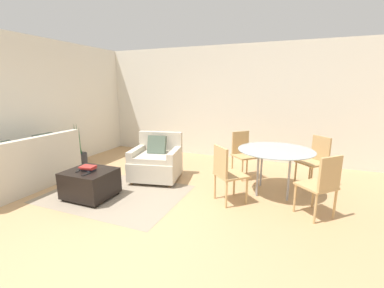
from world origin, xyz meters
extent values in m
plane|color=tan|center=(0.00, 0.00, 0.00)|extent=(20.00, 20.00, 0.00)
cube|color=silver|center=(0.00, 3.95, 1.38)|extent=(12.00, 0.06, 2.75)
cube|color=silver|center=(-2.86, 1.50, 1.38)|extent=(0.06, 12.00, 2.75)
cube|color=gray|center=(-0.66, 0.93, 0.00)|extent=(2.24, 1.64, 0.00)
cube|color=brown|center=(-0.66, 0.32, 0.00)|extent=(2.19, 0.06, 0.00)
cube|color=brown|center=(-0.66, 0.52, 0.00)|extent=(2.19, 0.06, 0.00)
cube|color=brown|center=(-0.66, 0.73, 0.00)|extent=(2.19, 0.06, 0.00)
cube|color=brown|center=(-0.66, 0.93, 0.00)|extent=(2.19, 0.06, 0.00)
cube|color=brown|center=(-0.66, 1.14, 0.00)|extent=(2.19, 0.06, 0.00)
cube|color=brown|center=(-0.66, 1.35, 0.00)|extent=(2.19, 0.06, 0.00)
cube|color=brown|center=(-0.66, 1.55, 0.00)|extent=(2.19, 0.06, 0.00)
cube|color=beige|center=(-2.38, 0.51, 0.22)|extent=(0.83, 1.99, 0.43)
cube|color=beige|center=(-2.03, 0.51, 0.68)|extent=(0.14, 1.99, 0.50)
cube|color=beige|center=(-2.38, 1.44, 0.56)|extent=(0.76, 0.12, 0.26)
cube|color=#4C5B4C|center=(-2.30, 0.96, 0.71)|extent=(0.19, 0.40, 0.41)
cube|color=beige|center=(-0.38, 1.80, 0.24)|extent=(1.03, 0.99, 0.35)
cube|color=beige|center=(-0.37, 1.77, 0.46)|extent=(0.77, 0.83, 0.10)
cube|color=beige|center=(-0.45, 2.15, 0.65)|extent=(0.88, 0.30, 0.47)
cube|color=beige|center=(-0.75, 1.72, 0.51)|extent=(0.27, 0.77, 0.20)
cube|color=beige|center=(-0.01, 1.88, 0.51)|extent=(0.27, 0.77, 0.20)
cylinder|color=brown|center=(-0.66, 1.40, 0.03)|extent=(0.05, 0.05, 0.06)
cylinder|color=brown|center=(0.04, 1.54, 0.03)|extent=(0.05, 0.05, 0.06)
cylinder|color=brown|center=(-0.80, 2.05, 0.03)|extent=(0.05, 0.05, 0.06)
cylinder|color=brown|center=(-0.10, 2.20, 0.03)|extent=(0.05, 0.05, 0.06)
cube|color=#4C5B4C|center=(-0.40, 1.90, 0.67)|extent=(0.39, 0.27, 0.36)
cube|color=black|center=(-0.95, 0.67, 0.25)|extent=(0.73, 0.65, 0.42)
cylinder|color=black|center=(-1.26, 0.40, 0.02)|extent=(0.04, 0.04, 0.04)
cylinder|color=black|center=(-0.63, 0.40, 0.02)|extent=(0.04, 0.04, 0.04)
cylinder|color=black|center=(-1.26, 0.95, 0.02)|extent=(0.04, 0.04, 0.04)
cylinder|color=black|center=(-0.63, 0.95, 0.02)|extent=(0.04, 0.04, 0.04)
cube|color=black|center=(-0.97, 0.66, 0.47)|extent=(0.25, 0.16, 0.03)
cube|color=#B72D28|center=(-0.96, 0.67, 0.50)|extent=(0.23, 0.16, 0.03)
cube|color=#B72D28|center=(-0.96, 0.66, 0.52)|extent=(0.24, 0.20, 0.02)
cube|color=black|center=(-1.11, 0.60, 0.46)|extent=(0.12, 0.17, 0.01)
cube|color=black|center=(-0.85, 0.50, 0.46)|extent=(0.06, 0.15, 0.01)
cylinder|color=#333338|center=(-2.49, 1.95, 0.14)|extent=(0.36, 0.36, 0.28)
cylinder|color=black|center=(-2.49, 1.95, 0.27)|extent=(0.33, 0.33, 0.02)
cone|color=#286033|center=(-2.44, 1.95, 0.64)|extent=(0.05, 0.11, 0.72)
cone|color=#286033|center=(-2.46, 1.99, 0.59)|extent=(0.11, 0.09, 0.62)
cone|color=#286033|center=(-2.54, 2.01, 0.52)|extent=(0.09, 0.08, 0.49)
cone|color=#286033|center=(-2.54, 1.95, 0.62)|extent=(0.05, 0.07, 0.68)
cone|color=#286033|center=(-2.51, 1.92, 0.64)|extent=(0.13, 0.09, 0.72)
cone|color=#286033|center=(-2.46, 1.91, 0.53)|extent=(0.11, 0.09, 0.50)
cylinder|color=#99A8AD|center=(1.79, 1.98, 0.75)|extent=(1.23, 1.23, 0.01)
cylinder|color=#99999E|center=(1.55, 1.74, 0.37)|extent=(0.04, 0.04, 0.75)
cylinder|color=#99999E|center=(2.03, 1.74, 0.37)|extent=(0.04, 0.04, 0.75)
cylinder|color=#99999E|center=(1.55, 2.22, 0.37)|extent=(0.04, 0.04, 0.75)
cylinder|color=#99999E|center=(2.03, 2.22, 0.37)|extent=(0.04, 0.04, 0.75)
cube|color=tan|center=(1.19, 1.38, 0.43)|extent=(0.59, 0.59, 0.03)
cube|color=tan|center=(1.06, 1.25, 0.68)|extent=(0.29, 0.29, 0.45)
cylinder|color=tan|center=(1.45, 1.38, 0.21)|extent=(0.03, 0.03, 0.42)
cylinder|color=tan|center=(1.19, 1.64, 0.21)|extent=(0.03, 0.03, 0.42)
cylinder|color=tan|center=(1.19, 1.13, 0.21)|extent=(0.03, 0.03, 0.42)
cylinder|color=tan|center=(0.94, 1.38, 0.21)|extent=(0.03, 0.03, 0.42)
cube|color=tan|center=(2.39, 1.38, 0.43)|extent=(0.59, 0.59, 0.03)
cube|color=tan|center=(2.52, 1.25, 0.68)|extent=(0.29, 0.29, 0.45)
cylinder|color=tan|center=(2.39, 1.64, 0.21)|extent=(0.03, 0.03, 0.42)
cylinder|color=tan|center=(2.13, 1.38, 0.21)|extent=(0.03, 0.03, 0.42)
cylinder|color=tan|center=(2.64, 1.38, 0.21)|extent=(0.03, 0.03, 0.42)
cylinder|color=tan|center=(2.39, 1.13, 0.21)|extent=(0.03, 0.03, 0.42)
cube|color=tan|center=(1.19, 2.58, 0.43)|extent=(0.59, 0.59, 0.03)
cube|color=tan|center=(1.06, 2.71, 0.68)|extent=(0.29, 0.29, 0.45)
cylinder|color=tan|center=(1.19, 2.33, 0.21)|extent=(0.03, 0.03, 0.42)
cylinder|color=tan|center=(1.45, 2.58, 0.21)|extent=(0.03, 0.03, 0.42)
cylinder|color=tan|center=(0.94, 2.58, 0.21)|extent=(0.03, 0.03, 0.42)
cylinder|color=tan|center=(1.19, 2.83, 0.21)|extent=(0.03, 0.03, 0.42)
cube|color=tan|center=(2.39, 2.58, 0.43)|extent=(0.59, 0.59, 0.03)
cube|color=tan|center=(2.52, 2.71, 0.68)|extent=(0.29, 0.29, 0.45)
cylinder|color=tan|center=(2.13, 2.58, 0.21)|extent=(0.03, 0.03, 0.42)
cylinder|color=tan|center=(2.39, 2.33, 0.21)|extent=(0.03, 0.03, 0.42)
cylinder|color=tan|center=(2.39, 2.83, 0.21)|extent=(0.03, 0.03, 0.42)
cylinder|color=tan|center=(2.64, 2.58, 0.21)|extent=(0.03, 0.03, 0.42)
camera|label=1|loc=(2.04, -2.34, 1.77)|focal=24.00mm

